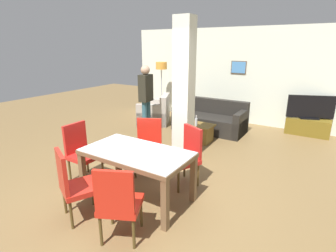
# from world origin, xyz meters

# --- Properties ---
(ground_plane) EXTENTS (18.00, 18.00, 0.00)m
(ground_plane) POSITION_xyz_m (0.00, 0.00, 0.00)
(ground_plane) COLOR brown
(back_wall) EXTENTS (7.20, 0.09, 2.70)m
(back_wall) POSITION_xyz_m (-0.00, 4.89, 1.35)
(back_wall) COLOR silver
(back_wall) RESTS_ON ground_plane
(divider_pillar) EXTENTS (0.33, 0.29, 2.70)m
(divider_pillar) POSITION_xyz_m (-0.09, 1.54, 1.35)
(divider_pillar) COLOR silver
(divider_pillar) RESTS_ON ground_plane
(dining_table) EXTENTS (1.56, 0.86, 0.76)m
(dining_table) POSITION_xyz_m (0.00, 0.00, 0.60)
(dining_table) COLOR brown
(dining_table) RESTS_ON ground_plane
(dining_chair_head_left) EXTENTS (0.46, 0.46, 0.96)m
(dining_chair_head_left) POSITION_xyz_m (-1.19, 0.00, 0.52)
(dining_chair_head_left) COLOR red
(dining_chair_head_left) RESTS_ON ground_plane
(dining_chair_far_left) EXTENTS (0.61, 0.61, 0.96)m
(dining_chair_far_left) POSITION_xyz_m (-0.39, 0.80, 0.52)
(dining_chair_far_left) COLOR red
(dining_chair_far_left) RESTS_ON ground_plane
(dining_chair_far_right) EXTENTS (0.62, 0.62, 0.96)m
(dining_chair_far_right) POSITION_xyz_m (0.39, 0.78, 0.52)
(dining_chair_far_right) COLOR red
(dining_chair_far_right) RESTS_ON ground_plane
(dining_chair_near_right) EXTENTS (0.61, 0.61, 0.96)m
(dining_chair_near_right) POSITION_xyz_m (0.38, -0.81, 0.52)
(dining_chair_near_right) COLOR red
(dining_chair_near_right) RESTS_ON ground_plane
(dining_chair_near_left) EXTENTS (0.61, 0.61, 0.96)m
(dining_chair_near_left) POSITION_xyz_m (-0.39, -0.80, 0.52)
(dining_chair_near_left) COLOR red
(dining_chair_near_left) RESTS_ON ground_plane
(sofa) EXTENTS (1.85, 0.86, 0.81)m
(sofa) POSITION_xyz_m (-0.42, 3.62, 0.28)
(sofa) COLOR black
(sofa) RESTS_ON ground_plane
(armchair) EXTENTS (1.16, 1.18, 0.84)m
(armchair) POSITION_xyz_m (-2.07, 3.43, 0.29)
(armchair) COLOR #B3AA9E
(armchair) RESTS_ON ground_plane
(coffee_table) EXTENTS (0.77, 0.50, 0.42)m
(coffee_table) POSITION_xyz_m (-0.36, 2.71, 0.21)
(coffee_table) COLOR brown
(coffee_table) RESTS_ON ground_plane
(bottle) EXTENTS (0.06, 0.06, 0.25)m
(bottle) POSITION_xyz_m (-0.32, 2.57, 0.51)
(bottle) COLOR #B2B7BC
(bottle) RESTS_ON coffee_table
(tv_stand) EXTENTS (1.02, 0.40, 0.43)m
(tv_stand) POSITION_xyz_m (1.84, 4.61, 0.21)
(tv_stand) COLOR brown
(tv_stand) RESTS_ON ground_plane
(tv_screen) EXTENTS (1.05, 0.45, 0.60)m
(tv_screen) POSITION_xyz_m (1.84, 4.61, 0.72)
(tv_screen) COLOR black
(tv_screen) RESTS_ON tv_stand
(floor_lamp) EXTENTS (0.35, 0.35, 1.71)m
(floor_lamp) POSITION_xyz_m (-2.41, 4.29, 1.44)
(floor_lamp) COLOR #B7B7BC
(floor_lamp) RESTS_ON ground_plane
(standing_person) EXTENTS (0.26, 0.40, 1.74)m
(standing_person) POSITION_xyz_m (-1.75, 2.57, 1.01)
(standing_person) COLOR #2C5562
(standing_person) RESTS_ON ground_plane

